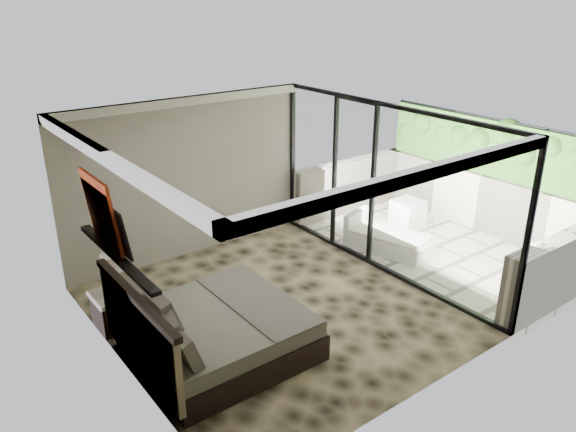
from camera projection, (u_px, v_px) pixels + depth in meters
floor at (273, 311)px, 8.29m from camera, size 5.00×5.00×0.00m
ceiling at (271, 125)px, 7.24m from camera, size 4.50×5.00×0.02m
back_wall at (188, 179)px, 9.61m from camera, size 4.50×0.02×2.80m
left_wall at (116, 269)px, 6.51m from camera, size 0.02×5.00×2.80m
glass_wall at (386, 191)px, 9.02m from camera, size 0.08×5.00×2.80m
terrace_slab at (437, 249)px, 10.41m from camera, size 3.00×5.00×0.12m
parapet_far at (485, 203)px, 10.93m from camera, size 0.30×5.00×1.10m
foliage_hedge at (493, 148)px, 10.52m from camera, size 0.36×4.60×1.10m
picture_ledge at (116, 257)px, 6.58m from camera, size 0.12×2.20×0.05m
bed at (212, 332)px, 7.17m from camera, size 2.14×2.07×1.18m
nightstand at (115, 308)px, 7.82m from camera, size 0.74×0.74×0.57m
table_lamp at (113, 269)px, 7.62m from camera, size 0.32×0.32×0.58m
abstract_canvas at (101, 212)px, 6.62m from camera, size 0.13×0.90×0.90m
framed_print at (118, 232)px, 6.45m from camera, size 0.11×0.50×0.60m
ottoman at (408, 213)px, 11.18m from camera, size 0.55×0.55×0.54m
lounger at (386, 239)px, 10.21m from camera, size 1.10×1.63×0.58m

